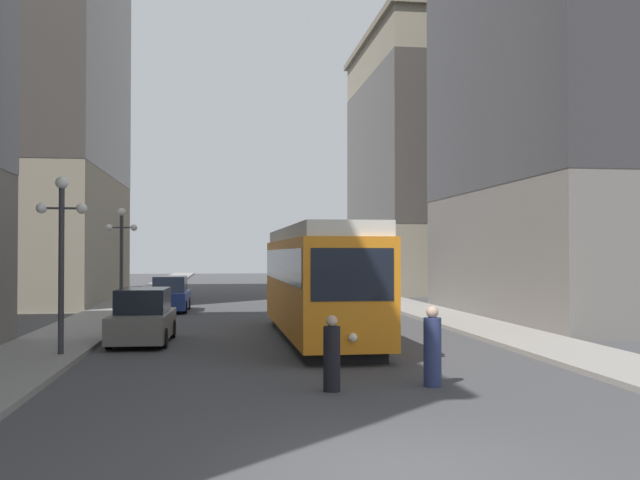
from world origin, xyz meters
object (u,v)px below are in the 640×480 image
object	(u,v)px
transit_bus	(330,271)
lamp_post_left_near	(61,236)
streetcar	(318,279)
lamp_post_left_far	(121,244)
parked_car_left_mid	(143,318)
pedestrian_crossing_near	(432,349)
parked_car_left_near	(170,295)
pedestrian_crossing_far	(332,356)

from	to	relation	value
transit_bus	lamp_post_left_near	xyz separation A→B (m)	(-11.08, -22.46, 1.54)
streetcar	lamp_post_left_far	distance (m)	11.86
lamp_post_left_near	lamp_post_left_far	bearing A→B (deg)	90.00
parked_car_left_mid	pedestrian_crossing_near	xyz separation A→B (m)	(7.32, -8.97, -0.00)
parked_car_left_near	parked_car_left_mid	distance (m)	13.29
transit_bus	lamp_post_left_far	bearing A→B (deg)	-137.48
streetcar	transit_bus	size ratio (longest dim) A/B	1.09
streetcar	transit_bus	distance (m)	19.01
transit_bus	pedestrian_crossing_near	bearing A→B (deg)	-93.15
lamp_post_left_far	parked_car_left_mid	bearing A→B (deg)	-78.08
transit_bus	pedestrian_crossing_far	bearing A→B (deg)	-97.82
lamp_post_left_near	parked_car_left_near	bearing A→B (deg)	83.55
parked_car_left_mid	lamp_post_left_near	size ratio (longest dim) A/B	0.93
streetcar	pedestrian_crossing_far	world-z (taller)	streetcar
transit_bus	parked_car_left_mid	distance (m)	21.07
pedestrian_crossing_near	lamp_post_left_far	xyz separation A→B (m)	(-9.22, 17.97, 2.58)
parked_car_left_near	lamp_post_left_far	distance (m)	5.35
transit_bus	parked_car_left_near	bearing A→B (deg)	-147.76
streetcar	pedestrian_crossing_far	size ratio (longest dim) A/B	7.85
parked_car_left_near	streetcar	bearing A→B (deg)	-64.58
parked_car_left_mid	pedestrian_crossing_near	world-z (taller)	parked_car_left_mid
transit_bus	lamp_post_left_near	size ratio (longest dim) A/B	2.37
streetcar	lamp_post_left_far	xyz separation A→B (m)	(-7.84, 8.80, 1.32)
parked_car_left_near	pedestrian_crossing_far	size ratio (longest dim) A/B	2.70
streetcar	parked_car_left_mid	size ratio (longest dim) A/B	2.78
pedestrian_crossing_near	pedestrian_crossing_far	bearing A→B (deg)	-89.02
pedestrian_crossing_near	lamp_post_left_near	world-z (taller)	lamp_post_left_near
parked_car_left_mid	lamp_post_left_far	bearing A→B (deg)	103.47
pedestrian_crossing_near	lamp_post_left_near	distance (m)	11.03
pedestrian_crossing_far	lamp_post_left_near	size ratio (longest dim) A/B	0.33
lamp_post_left_near	parked_car_left_mid	bearing A→B (deg)	61.68
parked_car_left_mid	pedestrian_crossing_far	distance (m)	10.52
transit_bus	parked_car_left_mid	size ratio (longest dim) A/B	2.55
parked_car_left_near	parked_car_left_mid	size ratio (longest dim) A/B	0.95
parked_car_left_near	pedestrian_crossing_near	world-z (taller)	parked_car_left_near
streetcar	lamp_post_left_near	distance (m)	8.79
lamp_post_left_near	lamp_post_left_far	distance (m)	12.53
parked_car_left_mid	streetcar	bearing A→B (deg)	3.48
parked_car_left_near	transit_bus	bearing A→B (deg)	32.60
streetcar	parked_car_left_near	distance (m)	14.43
lamp_post_left_far	lamp_post_left_near	bearing A→B (deg)	-90.00
streetcar	lamp_post_left_far	bearing A→B (deg)	131.14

